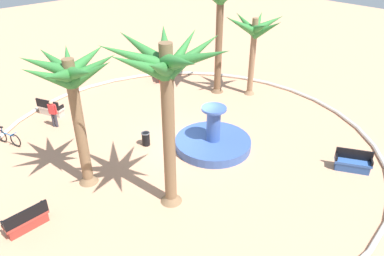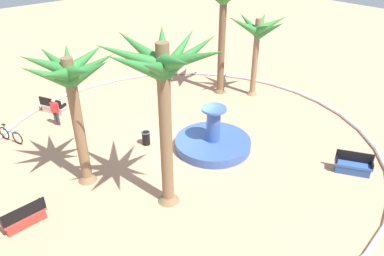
{
  "view_description": "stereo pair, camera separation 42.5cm",
  "coord_description": "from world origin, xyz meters",
  "px_view_note": "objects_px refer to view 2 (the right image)",
  "views": [
    {
      "loc": [
        10.48,
        11.95,
        10.11
      ],
      "look_at": [
        -0.27,
        0.37,
        1.0
      ],
      "focal_mm": 34.25,
      "sensor_mm": 36.0,
      "label": 1
    },
    {
      "loc": [
        10.17,
        12.23,
        10.11
      ],
      "look_at": [
        -0.27,
        0.37,
        1.0
      ],
      "focal_mm": 34.25,
      "sensor_mm": 36.0,
      "label": 2
    }
  ],
  "objects_px": {
    "bench_north": "(54,108)",
    "person_cyclist_helmet": "(55,111)",
    "palm_tree_near_fountain": "(223,9)",
    "palm_tree_by_curb": "(163,78)",
    "bench_east": "(353,166)",
    "trash_bin": "(146,138)",
    "palm_tree_far_side": "(71,83)",
    "fountain": "(213,142)",
    "bench_southeast": "(164,75)",
    "palm_tree_mid_plaza": "(258,33)",
    "bench_west": "(24,218)",
    "bicycle_red_frame": "(11,135)"
  },
  "relations": [
    {
      "from": "bench_north",
      "to": "trash_bin",
      "type": "height_order",
      "value": "bench_north"
    },
    {
      "from": "bench_east",
      "to": "bench_southeast",
      "type": "xyz_separation_m",
      "value": [
        -0.38,
        -14.51,
        0.0
      ]
    },
    {
      "from": "palm_tree_far_side",
      "to": "bench_southeast",
      "type": "distance_m",
      "value": 12.69
    },
    {
      "from": "palm_tree_near_fountain",
      "to": "palm_tree_mid_plaza",
      "type": "xyz_separation_m",
      "value": [
        -1.26,
        1.73,
        -1.35
      ]
    },
    {
      "from": "palm_tree_by_curb",
      "to": "bench_north",
      "type": "xyz_separation_m",
      "value": [
        0.26,
        -10.63,
        -5.05
      ]
    },
    {
      "from": "fountain",
      "to": "person_cyclist_helmet",
      "type": "bearing_deg",
      "value": -56.52
    },
    {
      "from": "palm_tree_far_side",
      "to": "bench_east",
      "type": "relative_size",
      "value": 3.62
    },
    {
      "from": "bench_east",
      "to": "person_cyclist_helmet",
      "type": "distance_m",
      "value": 15.48
    },
    {
      "from": "palm_tree_mid_plaza",
      "to": "palm_tree_near_fountain",
      "type": "bearing_deg",
      "value": -53.92
    },
    {
      "from": "palm_tree_near_fountain",
      "to": "bench_southeast",
      "type": "bearing_deg",
      "value": -70.64
    },
    {
      "from": "bench_west",
      "to": "person_cyclist_helmet",
      "type": "xyz_separation_m",
      "value": [
        -4.16,
        -6.63,
        0.55
      ]
    },
    {
      "from": "fountain",
      "to": "person_cyclist_helmet",
      "type": "distance_m",
      "value": 8.91
    },
    {
      "from": "bench_east",
      "to": "trash_bin",
      "type": "xyz_separation_m",
      "value": [
        5.63,
        -8.17,
        0.04
      ]
    },
    {
      "from": "bench_east",
      "to": "bench_southeast",
      "type": "bearing_deg",
      "value": -91.52
    },
    {
      "from": "palm_tree_mid_plaza",
      "to": "bench_north",
      "type": "relative_size",
      "value": 3.12
    },
    {
      "from": "palm_tree_near_fountain",
      "to": "palm_tree_by_curb",
      "type": "bearing_deg",
      "value": 34.0
    },
    {
      "from": "fountain",
      "to": "bench_southeast",
      "type": "height_order",
      "value": "fountain"
    },
    {
      "from": "trash_bin",
      "to": "person_cyclist_helmet",
      "type": "relative_size",
      "value": 0.46
    },
    {
      "from": "palm_tree_mid_plaza",
      "to": "bicycle_red_frame",
      "type": "height_order",
      "value": "palm_tree_mid_plaza"
    },
    {
      "from": "bench_west",
      "to": "bicycle_red_frame",
      "type": "distance_m",
      "value": 6.7
    },
    {
      "from": "fountain",
      "to": "palm_tree_near_fountain",
      "type": "xyz_separation_m",
      "value": [
        -5.15,
        -4.61,
        5.09
      ]
    },
    {
      "from": "bicycle_red_frame",
      "to": "palm_tree_near_fountain",
      "type": "bearing_deg",
      "value": 167.96
    },
    {
      "from": "palm_tree_far_side",
      "to": "bench_north",
      "type": "relative_size",
      "value": 3.55
    },
    {
      "from": "bench_west",
      "to": "bicycle_red_frame",
      "type": "bearing_deg",
      "value": -104.05
    },
    {
      "from": "bench_southeast",
      "to": "trash_bin",
      "type": "distance_m",
      "value": 8.74
    },
    {
      "from": "palm_tree_near_fountain",
      "to": "palm_tree_far_side",
      "type": "bearing_deg",
      "value": 14.25
    },
    {
      "from": "bench_north",
      "to": "person_cyclist_helmet",
      "type": "distance_m",
      "value": 1.69
    },
    {
      "from": "palm_tree_near_fountain",
      "to": "palm_tree_by_curb",
      "type": "relative_size",
      "value": 1.02
    },
    {
      "from": "palm_tree_near_fountain",
      "to": "palm_tree_by_curb",
      "type": "xyz_separation_m",
      "value": [
        9.32,
        6.29,
        -0.0
      ]
    },
    {
      "from": "bench_west",
      "to": "trash_bin",
      "type": "distance_m",
      "value": 6.93
    },
    {
      "from": "palm_tree_far_side",
      "to": "bench_east",
      "type": "distance_m",
      "value": 12.66
    },
    {
      "from": "bench_west",
      "to": "palm_tree_far_side",
      "type": "bearing_deg",
      "value": -162.26
    },
    {
      "from": "palm_tree_near_fountain",
      "to": "bench_east",
      "type": "distance_m",
      "value": 11.64
    },
    {
      "from": "trash_bin",
      "to": "bench_east",
      "type": "bearing_deg",
      "value": 124.58
    },
    {
      "from": "fountain",
      "to": "bench_east",
      "type": "distance_m",
      "value": 6.59
    },
    {
      "from": "bench_east",
      "to": "bench_southeast",
      "type": "relative_size",
      "value": 1.0
    },
    {
      "from": "fountain",
      "to": "bench_west",
      "type": "xyz_separation_m",
      "value": [
        9.07,
        -0.79,
        0.03
      ]
    },
    {
      "from": "bench_east",
      "to": "trash_bin",
      "type": "relative_size",
      "value": 2.23
    },
    {
      "from": "fountain",
      "to": "palm_tree_far_side",
      "type": "bearing_deg",
      "value": -16.54
    },
    {
      "from": "palm_tree_far_side",
      "to": "person_cyclist_helmet",
      "type": "xyz_separation_m",
      "value": [
        -1.08,
        -5.64,
        -3.73
      ]
    },
    {
      "from": "bench_north",
      "to": "trash_bin",
      "type": "relative_size",
      "value": 2.28
    },
    {
      "from": "trash_bin",
      "to": "person_cyclist_helmet",
      "type": "distance_m",
      "value": 5.6
    },
    {
      "from": "palm_tree_mid_plaza",
      "to": "bench_east",
      "type": "xyz_separation_m",
      "value": [
        3.12,
        8.59,
        -3.71
      ]
    },
    {
      "from": "bench_north",
      "to": "person_cyclist_helmet",
      "type": "relative_size",
      "value": 1.04
    },
    {
      "from": "palm_tree_near_fountain",
      "to": "bench_north",
      "type": "distance_m",
      "value": 11.68
    },
    {
      "from": "bench_west",
      "to": "bench_north",
      "type": "xyz_separation_m",
      "value": [
        -4.63,
        -8.15,
        0.0
      ]
    },
    {
      "from": "palm_tree_far_side",
      "to": "bicycle_red_frame",
      "type": "relative_size",
      "value": 3.63
    },
    {
      "from": "palm_tree_by_curb",
      "to": "bench_southeast",
      "type": "xyz_separation_m",
      "value": [
        -7.85,
        -10.49,
        -5.05
      ]
    },
    {
      "from": "bench_southeast",
      "to": "bench_west",
      "type": "bearing_deg",
      "value": 32.17
    },
    {
      "from": "fountain",
      "to": "palm_tree_near_fountain",
      "type": "bearing_deg",
      "value": -138.17
    }
  ]
}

